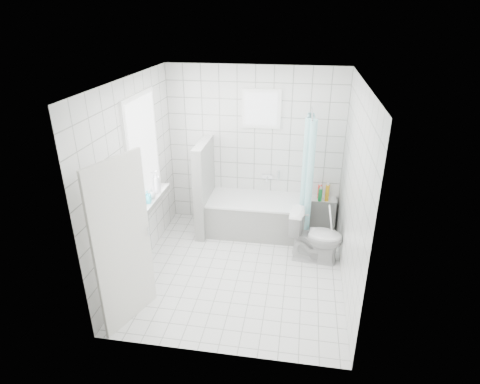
# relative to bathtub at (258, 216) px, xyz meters

# --- Properties ---
(ground) EXTENTS (3.00, 3.00, 0.00)m
(ground) POSITION_rel_bathtub_xyz_m (-0.12, -1.12, -0.29)
(ground) COLOR white
(ground) RESTS_ON ground
(ceiling) EXTENTS (3.00, 3.00, 0.00)m
(ceiling) POSITION_rel_bathtub_xyz_m (-0.12, -1.12, 2.31)
(ceiling) COLOR white
(ceiling) RESTS_ON ground
(wall_back) EXTENTS (2.80, 0.02, 2.60)m
(wall_back) POSITION_rel_bathtub_xyz_m (-0.12, 0.38, 1.01)
(wall_back) COLOR white
(wall_back) RESTS_ON ground
(wall_front) EXTENTS (2.80, 0.02, 2.60)m
(wall_front) POSITION_rel_bathtub_xyz_m (-0.12, -2.62, 1.01)
(wall_front) COLOR white
(wall_front) RESTS_ON ground
(wall_left) EXTENTS (0.02, 3.00, 2.60)m
(wall_left) POSITION_rel_bathtub_xyz_m (-1.52, -1.12, 1.01)
(wall_left) COLOR white
(wall_left) RESTS_ON ground
(wall_right) EXTENTS (0.02, 3.00, 2.60)m
(wall_right) POSITION_rel_bathtub_xyz_m (1.28, -1.12, 1.01)
(wall_right) COLOR white
(wall_right) RESTS_ON ground
(window_left) EXTENTS (0.01, 0.90, 1.40)m
(window_left) POSITION_rel_bathtub_xyz_m (-1.48, -0.82, 1.31)
(window_left) COLOR white
(window_left) RESTS_ON wall_left
(window_back) EXTENTS (0.50, 0.01, 0.50)m
(window_back) POSITION_rel_bathtub_xyz_m (-0.02, 0.33, 1.66)
(window_back) COLOR white
(window_back) RESTS_ON wall_back
(window_sill) EXTENTS (0.18, 1.02, 0.08)m
(window_sill) POSITION_rel_bathtub_xyz_m (-1.43, -0.82, 0.57)
(window_sill) COLOR white
(window_sill) RESTS_ON wall_left
(door) EXTENTS (0.32, 0.76, 2.00)m
(door) POSITION_rel_bathtub_xyz_m (-1.23, -2.23, 0.71)
(door) COLOR silver
(door) RESTS_ON ground
(bathtub) EXTENTS (1.60, 0.77, 0.58)m
(bathtub) POSITION_rel_bathtub_xyz_m (0.00, 0.00, 0.00)
(bathtub) COLOR white
(bathtub) RESTS_ON ground
(partition_wall) EXTENTS (0.15, 0.85, 1.50)m
(partition_wall) POSITION_rel_bathtub_xyz_m (-0.86, -0.05, 0.46)
(partition_wall) COLOR white
(partition_wall) RESTS_ON ground
(tiled_ledge) EXTENTS (0.40, 0.24, 0.55)m
(tiled_ledge) POSITION_rel_bathtub_xyz_m (1.03, 0.25, -0.02)
(tiled_ledge) COLOR white
(tiled_ledge) RESTS_ON ground
(toilet) EXTENTS (0.79, 0.50, 0.77)m
(toilet) POSITION_rel_bathtub_xyz_m (0.91, -0.67, 0.09)
(toilet) COLOR white
(toilet) RESTS_ON ground
(curtain_rod) EXTENTS (0.02, 0.80, 0.02)m
(curtain_rod) POSITION_rel_bathtub_xyz_m (0.74, -0.02, 1.71)
(curtain_rod) COLOR silver
(curtain_rod) RESTS_ON wall_back
(shower_curtain) EXTENTS (0.14, 0.48, 1.78)m
(shower_curtain) POSITION_rel_bathtub_xyz_m (0.74, -0.16, 0.81)
(shower_curtain) COLOR #41C1C0
(shower_curtain) RESTS_ON curtain_rod
(tub_faucet) EXTENTS (0.18, 0.06, 0.06)m
(tub_faucet) POSITION_rel_bathtub_xyz_m (0.10, 0.33, 0.56)
(tub_faucet) COLOR silver
(tub_faucet) RESTS_ON wall_back
(sill_bottles) EXTENTS (0.18, 0.49, 0.33)m
(sill_bottles) POSITION_rel_bathtub_xyz_m (-1.42, -0.76, 0.74)
(sill_bottles) COLOR #36DCF6
(sill_bottles) RESTS_ON window_sill
(ledge_bottles) EXTENTS (0.18, 0.16, 0.27)m
(ledge_bottles) POSITION_rel_bathtub_xyz_m (1.00, 0.21, 0.38)
(ledge_bottles) COLOR red
(ledge_bottles) RESTS_ON tiled_ledge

